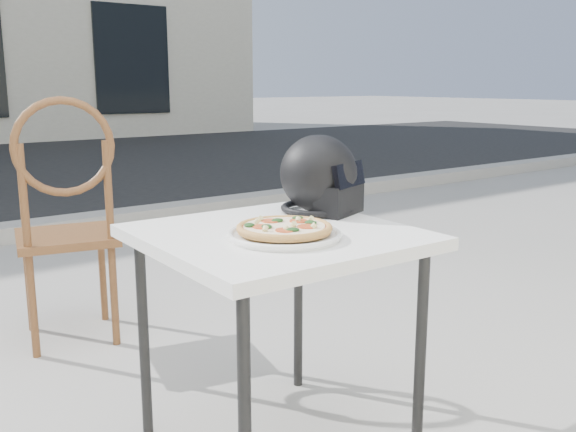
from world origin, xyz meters
TOP-DOWN VIEW (x-y plane):
  - cafe_table_main at (0.54, -0.36)m, footprint 0.75×0.75m
  - plate at (0.50, -0.45)m, footprint 0.39×0.39m
  - pizza at (0.50, -0.45)m, footprint 0.29×0.29m
  - helmet at (0.82, -0.22)m, footprint 0.33×0.34m
  - cafe_chair_main at (0.30, 0.84)m, footprint 0.49×0.49m

SIDE VIEW (x-z plane):
  - cafe_chair_main at x=0.30m, z-range 0.06..1.14m
  - cafe_table_main at x=0.54m, z-range 0.29..0.99m
  - plate at x=0.50m, z-range 0.70..0.72m
  - pizza at x=0.50m, z-range 0.72..0.75m
  - helmet at x=0.82m, z-range 0.69..0.95m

